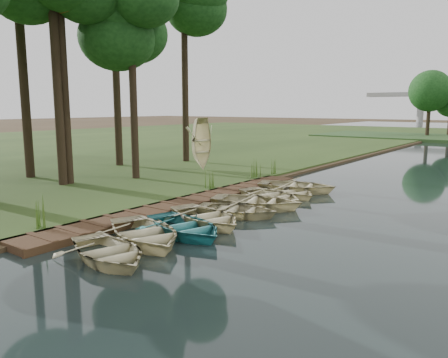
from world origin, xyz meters
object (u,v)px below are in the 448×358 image
Objects in this scene: rowboat_2 at (185,224)px; rowboat_0 at (108,249)px; boardwalk at (190,203)px; rowboat_1 at (144,230)px; stored_rowboat at (202,165)px.

rowboat_0 is at bearing -163.96° from rowboat_2.
boardwalk is 4.11× the size of rowboat_1.
rowboat_0 is at bearing -66.93° from boardwalk.
rowboat_1 reaches higher than rowboat_0.
boardwalk is 9.24m from stored_rowboat.
stored_rowboat is (-7.91, 12.34, 0.19)m from rowboat_1.
rowboat_0 reaches higher than boardwalk.
stored_rowboat is at bearing 53.50° from rowboat_2.
rowboat_0 is 0.88× the size of rowboat_1.
rowboat_2 reaches higher than rowboat_0.
boardwalk is 4.78× the size of stored_rowboat.
boardwalk is at bearing -139.15° from stored_rowboat.
boardwalk is at bearing 55.23° from rowboat_2.
boardwalk is 4.41× the size of rowboat_2.
stored_rowboat is (-5.50, 7.42, 0.50)m from boardwalk.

